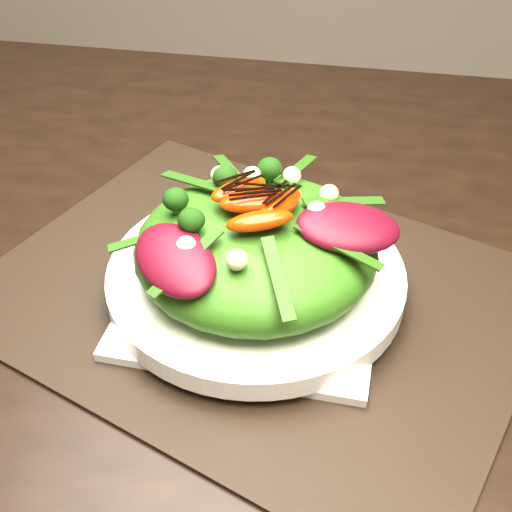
% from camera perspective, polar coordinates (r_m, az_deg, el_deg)
% --- Properties ---
extents(dining_table, '(1.60, 0.90, 0.75)m').
position_cam_1_polar(dining_table, '(0.76, -9.16, 1.43)').
color(dining_table, black).
rests_on(dining_table, floor).
extents(placemat, '(0.60, 0.53, 0.00)m').
position_cam_1_polar(placemat, '(0.65, -0.00, -3.15)').
color(placemat, black).
rests_on(placemat, dining_table).
extents(plate_base, '(0.24, 0.24, 0.01)m').
position_cam_1_polar(plate_base, '(0.65, -0.00, -2.73)').
color(plate_base, silver).
rests_on(plate_base, placemat).
extents(salad_bowl, '(0.36, 0.36, 0.02)m').
position_cam_1_polar(salad_bowl, '(0.64, 0.00, -1.75)').
color(salad_bowl, white).
rests_on(salad_bowl, plate_base).
extents(lettuce_mound, '(0.26, 0.26, 0.07)m').
position_cam_1_polar(lettuce_mound, '(0.61, 0.00, 0.75)').
color(lettuce_mound, '#2F5D11').
rests_on(lettuce_mound, salad_bowl).
extents(radicchio_leaf, '(0.10, 0.07, 0.02)m').
position_cam_1_polar(radicchio_leaf, '(0.58, 7.70, 2.38)').
color(radicchio_leaf, '#3F0611').
rests_on(radicchio_leaf, lettuce_mound).
extents(orange_segment, '(0.06, 0.04, 0.01)m').
position_cam_1_polar(orange_segment, '(0.61, -0.24, 5.59)').
color(orange_segment, red).
rests_on(orange_segment, lettuce_mound).
extents(broccoli_floret, '(0.04, 0.04, 0.03)m').
position_cam_1_polar(broccoli_floret, '(0.62, -4.98, 6.20)').
color(broccoli_floret, black).
rests_on(broccoli_floret, lettuce_mound).
extents(macadamia_nut, '(0.02, 0.02, 0.02)m').
position_cam_1_polar(macadamia_nut, '(0.55, 3.21, 0.58)').
color(macadamia_nut, '#FAEFB0').
rests_on(macadamia_nut, lettuce_mound).
extents(balsamic_drizzle, '(0.05, 0.02, 0.00)m').
position_cam_1_polar(balsamic_drizzle, '(0.61, -0.25, 6.24)').
color(balsamic_drizzle, black).
rests_on(balsamic_drizzle, orange_segment).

